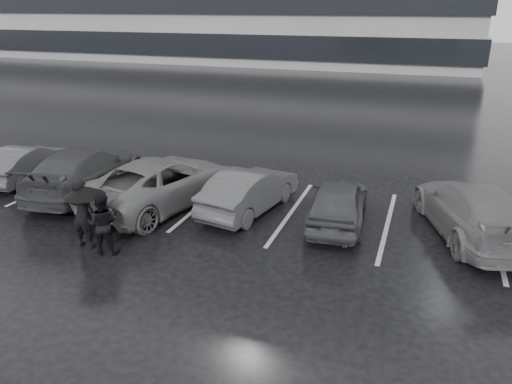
{
  "coord_description": "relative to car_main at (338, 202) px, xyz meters",
  "views": [
    {
      "loc": [
        4.13,
        -10.8,
        5.84
      ],
      "look_at": [
        0.0,
        1.0,
        1.1
      ],
      "focal_mm": 35.0,
      "sensor_mm": 36.0,
      "label": 1
    }
  ],
  "objects": [
    {
      "name": "car_west_d",
      "position": [
        -11.02,
        0.15,
        -0.04
      ],
      "size": [
        1.62,
        3.8,
        1.22
      ],
      "primitive_type": "imported",
      "rotation": [
        0.0,
        0.0,
        3.23
      ],
      "color": "#2B2B2D",
      "rests_on": "ground"
    },
    {
      "name": "ground",
      "position": [
        -2.03,
        -2.16,
        -0.65
      ],
      "size": [
        160.0,
        160.0,
        0.0
      ],
      "primitive_type": "plane",
      "color": "black",
      "rests_on": "ground"
    },
    {
      "name": "car_east",
      "position": [
        3.53,
        0.41,
        0.08
      ],
      "size": [
        3.53,
        5.37,
        1.45
      ],
      "primitive_type": "imported",
      "rotation": [
        0.0,
        0.0,
        3.47
      ],
      "color": "#4A4B4D",
      "rests_on": "ground"
    },
    {
      "name": "car_west_b",
      "position": [
        -5.37,
        -0.37,
        0.09
      ],
      "size": [
        3.58,
        5.74,
        1.48
      ],
      "primitive_type": "imported",
      "rotation": [
        0.0,
        0.0,
        2.92
      ],
      "color": "#4A4B4D",
      "rests_on": "ground"
    },
    {
      "name": "car_west_a",
      "position": [
        -2.66,
        0.05,
        0.0
      ],
      "size": [
        2.07,
        4.11,
        1.29
      ],
      "primitive_type": "imported",
      "rotation": [
        0.0,
        0.0,
        2.96
      ],
      "color": "#2B2B2D",
      "rests_on": "ground"
    },
    {
      "name": "car_main",
      "position": [
        0.0,
        0.0,
        0.0
      ],
      "size": [
        1.83,
        3.91,
        1.29
      ],
      "primitive_type": "imported",
      "rotation": [
        0.0,
        0.0,
        3.22
      ],
      "color": "black",
      "rests_on": "ground"
    },
    {
      "name": "pedestrian_right",
      "position": [
        -5.14,
        -3.68,
        0.13
      ],
      "size": [
        0.88,
        0.77,
        1.55
      ],
      "primitive_type": "imported",
      "rotation": [
        0.0,
        0.0,
        3.41
      ],
      "color": "black",
      "rests_on": "ground"
    },
    {
      "name": "car_west_c",
      "position": [
        -8.24,
        -0.21,
        0.09
      ],
      "size": [
        2.52,
        5.27,
        1.48
      ],
      "primitive_type": "imported",
      "rotation": [
        0.0,
        0.0,
        3.23
      ],
      "color": "black",
      "rests_on": "ground"
    },
    {
      "name": "stall_stripes",
      "position": [
        -2.83,
        0.34,
        -0.65
      ],
      "size": [
        19.72,
        5.0,
        0.0
      ],
      "color": "#AFAFB2",
      "rests_on": "ground"
    },
    {
      "name": "pedestrian_left",
      "position": [
        -5.79,
        -3.57,
        0.27
      ],
      "size": [
        0.69,
        0.48,
        1.83
      ],
      "primitive_type": "imported",
      "rotation": [
        0.0,
        0.0,
        3.21
      ],
      "color": "black",
      "rests_on": "ground"
    },
    {
      "name": "umbrella",
      "position": [
        -5.61,
        -3.62,
        0.92
      ],
      "size": [
        1.01,
        1.01,
        1.72
      ],
      "color": "black",
      "rests_on": "ground"
    }
  ]
}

